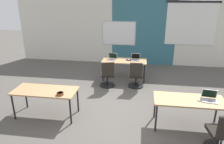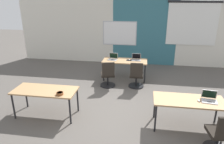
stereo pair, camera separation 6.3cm
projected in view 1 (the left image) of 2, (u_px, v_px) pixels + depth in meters
ground_plane at (117, 108)px, 5.89m from camera, size 24.00×24.00×0.00m
back_wall_assembly at (130, 32)px, 9.28m from camera, size 10.00×0.27×2.80m
desk_near_left at (45, 92)px, 5.34m from camera, size 1.60×0.70×0.72m
desk_near_right at (189, 102)px, 4.87m from camera, size 1.60×0.70×0.72m
desk_far_center at (124, 62)px, 7.70m from camera, size 1.60×0.70×0.72m
laptop_near_right_end at (209, 98)px, 4.80m from camera, size 0.37×0.32×0.23m
mouse_near_right_end at (199, 100)px, 4.79m from camera, size 0.06×0.10×0.03m
chair_near_right_end at (221, 136)px, 4.16m from camera, size 0.52×0.56×0.92m
laptop_far_right at (136, 59)px, 7.70m from camera, size 0.34×0.31×0.23m
mousepad_far_right at (129, 60)px, 7.69m from camera, size 0.22×0.19×0.00m
mouse_far_right at (129, 60)px, 7.69m from camera, size 0.06×0.10×0.03m
chair_far_right at (136, 77)px, 7.08m from camera, size 0.52×0.54×0.92m
laptop_far_left at (112, 58)px, 7.75m from camera, size 0.37×0.32×0.23m
chair_far_left at (107, 76)px, 7.14m from camera, size 0.54×0.59×0.92m
snack_bowl at (60, 94)px, 5.06m from camera, size 0.18×0.18×0.06m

